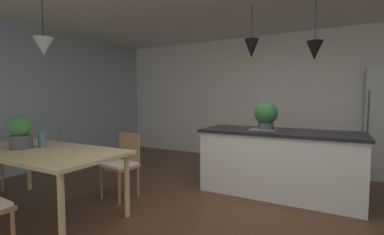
{
  "coord_description": "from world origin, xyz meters",
  "views": [
    {
      "loc": [
        0.88,
        -2.66,
        1.35
      ],
      "look_at": [
        -0.74,
        0.34,
        1.11
      ],
      "focal_mm": 25.01,
      "sensor_mm": 36.0,
      "label": 1
    }
  ],
  "objects_px": {
    "chair_far_right": "(123,163)",
    "potted_plant_on_table": "(21,133)",
    "vase_on_dining_table": "(42,139)",
    "kitchen_island": "(279,161)",
    "potted_plant_on_island": "(266,115)",
    "dining_table": "(40,155)"
  },
  "relations": [
    {
      "from": "chair_far_right",
      "to": "potted_plant_on_island",
      "type": "distance_m",
      "value": 2.12
    },
    {
      "from": "kitchen_island",
      "to": "vase_on_dining_table",
      "type": "bearing_deg",
      "value": -142.68
    },
    {
      "from": "chair_far_right",
      "to": "kitchen_island",
      "type": "height_order",
      "value": "kitchen_island"
    },
    {
      "from": "potted_plant_on_table",
      "to": "kitchen_island",
      "type": "bearing_deg",
      "value": 38.7
    },
    {
      "from": "potted_plant_on_island",
      "to": "potted_plant_on_table",
      "type": "distance_m",
      "value": 3.16
    },
    {
      "from": "potted_plant_on_island",
      "to": "vase_on_dining_table",
      "type": "distance_m",
      "value": 2.96
    },
    {
      "from": "chair_far_right",
      "to": "potted_plant_on_table",
      "type": "relative_size",
      "value": 2.28
    },
    {
      "from": "kitchen_island",
      "to": "potted_plant_on_table",
      "type": "distance_m",
      "value": 3.34
    },
    {
      "from": "dining_table",
      "to": "chair_far_right",
      "type": "xyz_separation_m",
      "value": [
        0.47,
        0.86,
        -0.22
      ]
    },
    {
      "from": "dining_table",
      "to": "potted_plant_on_table",
      "type": "relative_size",
      "value": 5.37
    },
    {
      "from": "potted_plant_on_table",
      "to": "vase_on_dining_table",
      "type": "bearing_deg",
      "value": 58.67
    },
    {
      "from": "kitchen_island",
      "to": "dining_table",
      "type": "bearing_deg",
      "value": -139.37
    },
    {
      "from": "chair_far_right",
      "to": "vase_on_dining_table",
      "type": "xyz_separation_m",
      "value": [
        -0.6,
        -0.74,
        0.38
      ]
    },
    {
      "from": "chair_far_right",
      "to": "potted_plant_on_table",
      "type": "distance_m",
      "value": 1.26
    },
    {
      "from": "kitchen_island",
      "to": "potted_plant_on_table",
      "type": "height_order",
      "value": "potted_plant_on_table"
    },
    {
      "from": "chair_far_right",
      "to": "kitchen_island",
      "type": "bearing_deg",
      "value": 31.36
    },
    {
      "from": "kitchen_island",
      "to": "vase_on_dining_table",
      "type": "relative_size",
      "value": 11.21
    },
    {
      "from": "vase_on_dining_table",
      "to": "potted_plant_on_table",
      "type": "bearing_deg",
      "value": -121.33
    },
    {
      "from": "chair_far_right",
      "to": "potted_plant_on_table",
      "type": "bearing_deg",
      "value": -127.53
    },
    {
      "from": "dining_table",
      "to": "potted_plant_on_table",
      "type": "bearing_deg",
      "value": -165.02
    },
    {
      "from": "kitchen_island",
      "to": "potted_plant_on_island",
      "type": "height_order",
      "value": "potted_plant_on_island"
    },
    {
      "from": "chair_far_right",
      "to": "vase_on_dining_table",
      "type": "relative_size",
      "value": 4.55
    }
  ]
}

